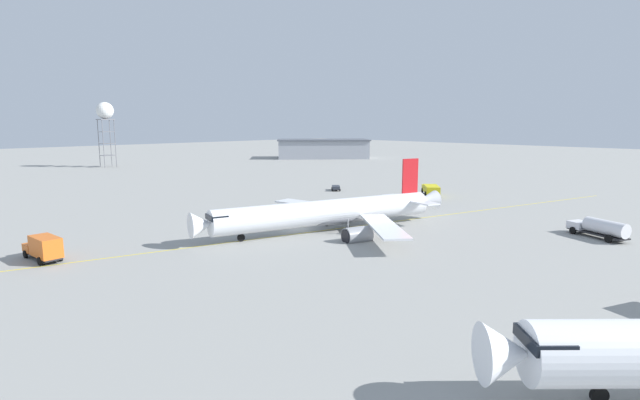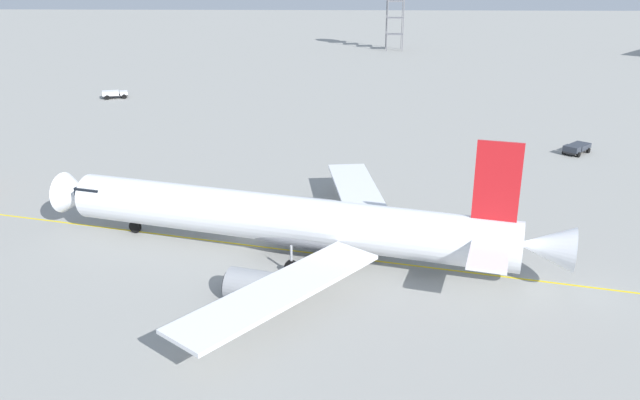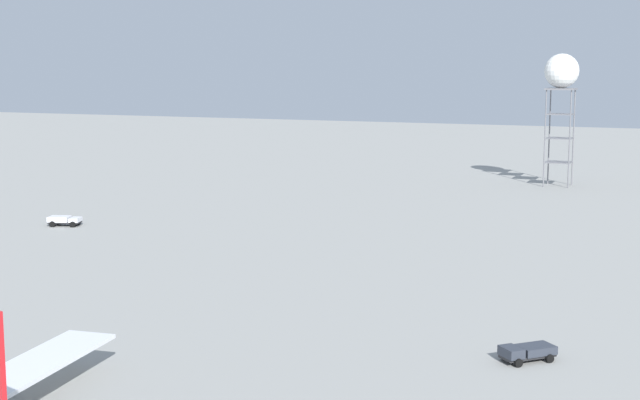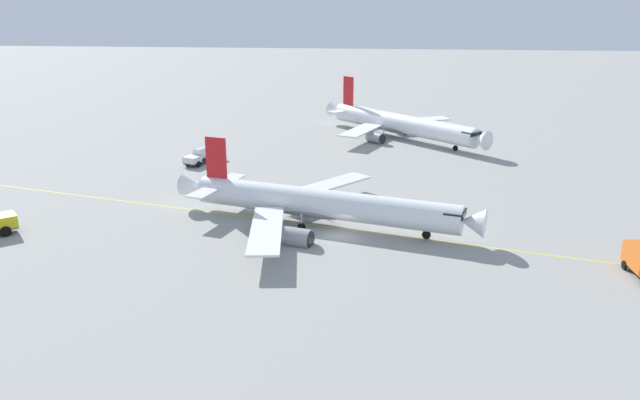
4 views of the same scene
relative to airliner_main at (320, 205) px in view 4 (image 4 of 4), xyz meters
The scene contains 5 objects.
ground_plane 5.90m from the airliner_main, 37.05° to the left, with size 600.00×600.00×0.00m, color gray.
airliner_main is the anchor object (origin of this frame).
airliner_secondary 56.63m from the airliner_main, 168.23° to the left, with size 33.44×34.66×11.72m.
fuel_tanker_truck 39.70m from the airliner_main, 141.59° to the right, with size 9.12×5.63×2.87m.
taxiway_centreline 2.85m from the airliner_main, 12.51° to the left, with size 35.91×140.71×0.01m.
Camera 4 is at (75.80, 5.12, 29.48)m, focal length 35.57 mm.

